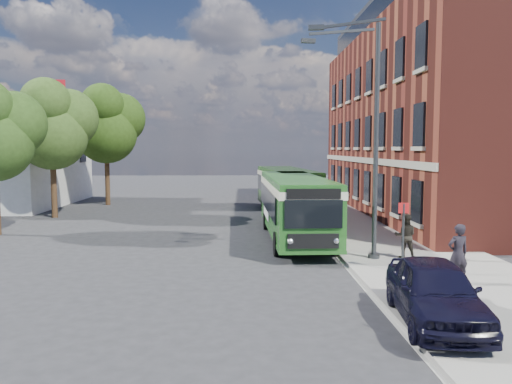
{
  "coord_description": "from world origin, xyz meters",
  "views": [
    {
      "loc": [
        0.19,
        -20.79,
        4.36
      ],
      "look_at": [
        0.81,
        3.86,
        2.2
      ],
      "focal_mm": 35.0,
      "sensor_mm": 36.0,
      "label": 1
    }
  ],
  "objects_px": {
    "street_lamp": "(367,137)",
    "bus_front": "(294,201)",
    "bus_rear": "(286,187)",
    "parked_car": "(435,291)"
  },
  "relations": [
    {
      "from": "street_lamp",
      "to": "parked_car",
      "type": "relative_size",
      "value": 1.99
    },
    {
      "from": "street_lamp",
      "to": "bus_front",
      "type": "distance_m",
      "value": 6.19
    },
    {
      "from": "street_lamp",
      "to": "bus_rear",
      "type": "xyz_separation_m",
      "value": [
        -1.84,
        13.72,
        -2.96
      ]
    },
    {
      "from": "bus_front",
      "to": "parked_car",
      "type": "height_order",
      "value": "bus_front"
    },
    {
      "from": "bus_front",
      "to": "bus_rear",
      "type": "height_order",
      "value": "same"
    },
    {
      "from": "bus_rear",
      "to": "parked_car",
      "type": "xyz_separation_m",
      "value": [
        1.8,
        -20.85,
        -0.91
      ]
    },
    {
      "from": "bus_rear",
      "to": "parked_car",
      "type": "distance_m",
      "value": 20.95
    },
    {
      "from": "bus_rear",
      "to": "street_lamp",
      "type": "bearing_deg",
      "value": -82.38
    },
    {
      "from": "bus_front",
      "to": "bus_rear",
      "type": "distance_m",
      "value": 8.76
    },
    {
      "from": "bus_rear",
      "to": "parked_car",
      "type": "height_order",
      "value": "bus_rear"
    }
  ]
}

